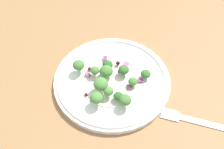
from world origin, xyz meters
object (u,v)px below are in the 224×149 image
at_px(broccoli_floret_0, 101,84).
at_px(fork, 202,122).
at_px(broccoli_floret_1, 106,71).
at_px(plate, 112,80).
at_px(broccoli_floret_2, 96,98).

xyz_separation_m(broccoli_floret_0, fork, (-0.19, 0.09, -0.03)).
xyz_separation_m(broccoli_floret_1, fork, (-0.17, 0.13, -0.03)).
xyz_separation_m(broccoli_floret_0, broccoli_floret_1, (-0.02, -0.04, -0.01)).
bearing_deg(plate, broccoli_floret_0, 47.88).
bearing_deg(fork, plate, -36.26).
xyz_separation_m(plate, broccoli_floret_2, (0.04, 0.06, 0.02)).
height_order(broccoli_floret_0, fork, broccoli_floret_0).
distance_m(plate, fork, 0.20).
height_order(broccoli_floret_1, broccoli_floret_2, broccoli_floret_2).
bearing_deg(fork, broccoli_floret_1, -36.11).
height_order(plate, broccoli_floret_0, broccoli_floret_0).
distance_m(broccoli_floret_0, broccoli_floret_2, 0.03).
bearing_deg(fork, broccoli_floret_0, -25.58).
relative_size(broccoli_floret_2, fork, 0.15).
distance_m(broccoli_floret_1, broccoli_floret_2, 0.07).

